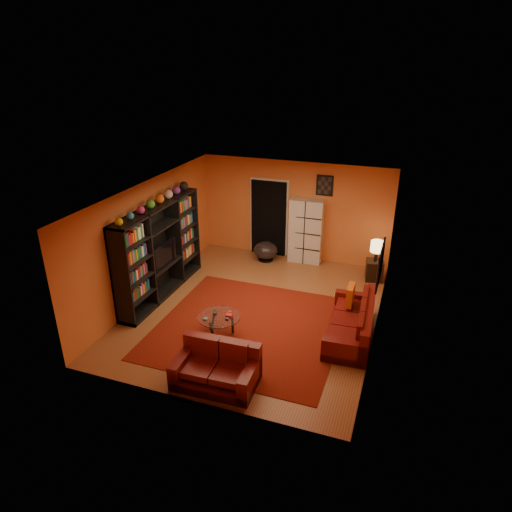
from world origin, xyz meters
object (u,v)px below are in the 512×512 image
(storage_cabinet, at_px, (306,231))
(bowl_chair, at_px, (266,251))
(sofa, at_px, (355,323))
(table_lamp, at_px, (377,247))
(side_table, at_px, (374,270))
(coffee_table, at_px, (219,318))
(entertainment_unit, at_px, (160,251))
(loveseat, at_px, (217,367))
(tv, at_px, (160,255))

(storage_cabinet, relative_size, bowl_chair, 2.71)
(sofa, xyz_separation_m, table_lamp, (0.09, 2.61, 0.58))
(storage_cabinet, distance_m, table_lamp, 1.92)
(sofa, distance_m, bowl_chair, 3.93)
(sofa, relative_size, storage_cabinet, 1.21)
(side_table, height_order, table_lamp, table_lamp)
(sofa, bearing_deg, coffee_table, -164.13)
(entertainment_unit, relative_size, coffee_table, 3.60)
(coffee_table, bearing_deg, sofa, 18.82)
(loveseat, distance_m, table_lamp, 5.18)
(entertainment_unit, bearing_deg, loveseat, -44.65)
(tv, bearing_deg, side_table, -61.79)
(storage_cabinet, height_order, table_lamp, storage_cabinet)
(loveseat, xyz_separation_m, table_lamp, (2.05, 4.73, 0.58))
(entertainment_unit, height_order, table_lamp, entertainment_unit)
(tv, distance_m, side_table, 5.10)
(coffee_table, bearing_deg, entertainment_unit, 149.06)
(entertainment_unit, relative_size, loveseat, 2.15)
(loveseat, bearing_deg, sofa, -44.89)
(side_table, xyz_separation_m, table_lamp, (0.00, 0.00, 0.61))
(side_table, bearing_deg, storage_cabinet, 165.11)
(storage_cabinet, relative_size, side_table, 3.40)
(bowl_chair, distance_m, side_table, 2.85)
(bowl_chair, bearing_deg, storage_cabinet, 16.84)
(storage_cabinet, height_order, bowl_chair, storage_cabinet)
(entertainment_unit, xyz_separation_m, side_table, (4.50, 2.31, -0.80))
(entertainment_unit, xyz_separation_m, bowl_chair, (1.65, 2.50, -0.77))
(coffee_table, bearing_deg, bowl_chair, 94.22)
(coffee_table, height_order, bowl_chair, bowl_chair)
(entertainment_unit, height_order, sofa, entertainment_unit)
(coffee_table, bearing_deg, storage_cabinet, 79.65)
(bowl_chair, bearing_deg, tv, -121.86)
(sofa, height_order, loveseat, same)
(sofa, relative_size, coffee_table, 2.46)
(tv, xyz_separation_m, bowl_chair, (1.60, 2.58, -0.72))
(loveseat, xyz_separation_m, bowl_chair, (-0.80, 4.92, -0.01))
(storage_cabinet, bearing_deg, table_lamp, -17.34)
(sofa, distance_m, side_table, 2.61)
(tv, bearing_deg, storage_cabinet, -42.02)
(sofa, xyz_separation_m, coffee_table, (-2.49, -0.85, 0.09))
(sofa, distance_m, coffee_table, 2.63)
(tv, height_order, loveseat, tv)
(coffee_table, relative_size, bowl_chair, 1.33)
(side_table, bearing_deg, bowl_chair, 176.12)
(sofa, xyz_separation_m, storage_cabinet, (-1.76, 3.10, 0.56))
(sofa, height_order, side_table, sofa)
(sofa, bearing_deg, entertainment_unit, 173.09)
(coffee_table, bearing_deg, loveseat, -67.37)
(loveseat, relative_size, storage_cabinet, 0.82)
(coffee_table, distance_m, storage_cabinet, 4.05)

